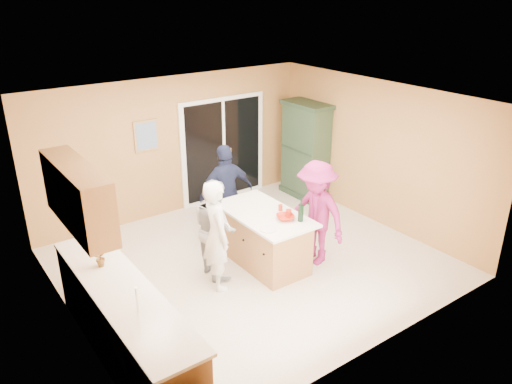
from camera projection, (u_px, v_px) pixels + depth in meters
floor at (252, 262)px, 7.95m from camera, size 5.50×5.50×0.00m
ceiling at (251, 101)px, 6.94m from camera, size 5.50×5.00×0.10m
wall_back at (175, 146)px, 9.31m from camera, size 5.50×0.10×2.60m
wall_front at (381, 256)px, 5.57m from camera, size 5.50×0.10×2.60m
wall_left at (64, 238)px, 5.96m from camera, size 0.10×5.00×2.60m
wall_right at (377, 153)px, 8.92m from camera, size 0.10×5.00×2.60m
left_cabinet_run at (130, 331)px, 5.66m from camera, size 0.65×3.05×1.24m
upper_cabinets at (78, 196)px, 5.68m from camera, size 0.35×1.60×0.75m
sliding_door at (223, 149)px, 9.95m from camera, size 1.90×0.07×2.10m
framed_picture at (146, 136)px, 8.88m from camera, size 0.46×0.04×0.56m
kitchen_island at (264, 240)px, 7.79m from camera, size 0.91×1.66×0.87m
green_hutch at (306, 151)px, 10.13m from camera, size 0.56×1.07×1.96m
woman_white at (217, 235)px, 7.05m from camera, size 0.53×0.68×1.65m
woman_grey at (215, 228)px, 7.41m from camera, size 0.65×0.79×1.51m
woman_navy at (226, 193)px, 8.42m from camera, size 1.02×0.49×1.68m
woman_magenta at (316, 213)px, 7.69m from camera, size 0.75×1.15×1.68m
serving_bowl at (285, 217)px, 7.39m from camera, size 0.35×0.35×0.07m
tulip_vase at (99, 254)px, 5.98m from camera, size 0.20×0.15×0.35m
tumbler_near at (289, 213)px, 7.45m from camera, size 0.10×0.10×0.12m
tumbler_far at (280, 208)px, 7.67m from camera, size 0.09×0.09×0.10m
wine_bottle at (301, 213)px, 7.30m from camera, size 0.08×0.08×0.35m
white_plate at (268, 229)px, 7.09m from camera, size 0.31×0.31×0.02m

